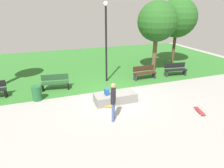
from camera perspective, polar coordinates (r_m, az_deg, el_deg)
ground_plane at (r=10.45m, az=0.46°, el=-4.20°), size 28.00×28.00×0.00m
grass_lawn at (r=17.27m, az=-8.08°, el=6.30°), size 26.60×12.95×0.01m
concrete_ledge at (r=9.96m, az=0.92°, el=-4.07°), size 2.17×0.96×0.48m
backpack_on_ledge at (r=9.65m, az=-1.59°, el=-2.35°), size 0.21×0.28×0.32m
skater_performing_trick at (r=8.00m, az=0.38°, el=-4.57°), size 0.31×0.40×1.76m
skateboard_by_ledge at (r=9.51m, az=-1.66°, el=-6.58°), size 0.82×0.40×0.08m
skateboard_spare at (r=9.97m, az=24.89°, el=-7.39°), size 0.41×0.82×0.08m
park_bench_near_path at (r=13.25m, az=9.74°, el=3.50°), size 1.61×0.49×0.91m
park_bench_near_lamppost at (r=11.84m, az=-16.77°, el=0.60°), size 1.65×0.68×0.91m
park_bench_center_lawn at (r=14.49m, az=18.58°, el=4.26°), size 1.65×0.66×0.91m
tree_slender_maple at (r=17.50m, az=19.11°, el=18.27°), size 3.18×3.18×5.42m
tree_leaning_ash at (r=14.64m, az=13.47°, el=17.77°), size 2.85×2.85×5.13m
lamp_post at (r=12.09m, az=-1.80°, el=14.15°), size 0.28×0.28×4.98m
trash_bin at (r=10.82m, az=-21.70°, el=-2.63°), size 0.50×0.50×0.78m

